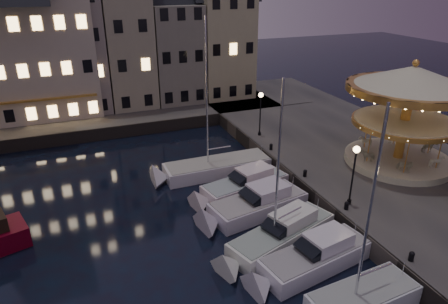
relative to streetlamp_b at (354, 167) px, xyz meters
name	(u,v)px	position (x,y,z in m)	size (l,w,h in m)	color
ground	(257,253)	(-7.20, -1.00, -4.02)	(160.00, 160.00, 0.00)	black
quay_east	(377,166)	(6.80, 5.00, -3.37)	(16.00, 56.00, 1.30)	#474442
quay_north	(84,118)	(-15.20, 27.00, -3.37)	(44.00, 12.00, 1.30)	#474442
quaywall_e	(294,182)	(-1.20, 5.00, -3.37)	(0.15, 44.00, 1.30)	#47423A
quaywall_n	(109,133)	(-13.20, 21.00, -3.37)	(48.00, 0.15, 1.30)	#47423A
streetlamp_b	(354,167)	(0.00, 0.00, 0.00)	(0.44, 0.44, 4.17)	black
streetlamp_c	(260,108)	(0.00, 13.50, 0.00)	(0.44, 0.44, 4.17)	black
streetlamp_d	(408,114)	(11.30, 7.00, 0.00)	(0.44, 0.44, 4.17)	black
bollard_a	(412,256)	(-0.60, -6.00, -2.41)	(0.30, 0.30, 0.57)	black
bollard_b	(347,205)	(-0.60, -0.50, -2.41)	(0.30, 0.30, 0.57)	black
bollard_c	(305,173)	(-0.60, 4.50, -2.41)	(0.30, 0.30, 0.57)	black
bollard_d	(271,146)	(-0.60, 10.00, -2.41)	(0.30, 0.30, 0.57)	black
townhouse_nb	(11,49)	(-21.25, 29.00, 4.26)	(6.16, 8.00, 13.80)	#7E6B5F
townhouse_nc	(72,41)	(-15.20, 29.00, 4.76)	(6.82, 8.00, 14.80)	gray
townhouse_nd	(126,34)	(-9.45, 29.00, 5.26)	(5.50, 8.00, 15.80)	gray
townhouse_ne	(173,44)	(-4.00, 29.00, 3.76)	(6.16, 8.00, 12.80)	gray
townhouse_nf	(221,37)	(2.05, 29.00, 4.26)	(6.82, 8.00, 13.80)	tan
hotel_corner	(9,34)	(-21.20, 29.00, 5.76)	(17.60, 9.00, 16.80)	#C0B49F
motorboat_a	(354,303)	(-4.80, -6.80, -3.48)	(6.78, 2.62, 11.21)	silver
motorboat_b	(310,260)	(-5.04, -3.32, -3.38)	(7.92, 3.50, 2.15)	silver
motorboat_c	(278,237)	(-5.75, -0.79, -3.34)	(8.47, 4.64, 11.36)	silver
motorboat_d	(253,206)	(-5.57, 3.05, -3.38)	(8.03, 3.91, 2.15)	silver
motorboat_e	(241,187)	(-5.30, 5.82, -3.38)	(7.86, 3.68, 2.15)	silver
motorboat_f	(212,168)	(-6.19, 9.85, -3.49)	(10.01, 2.67, 13.35)	silver
carousel	(409,97)	(7.71, 3.86, 2.78)	(9.53, 9.53, 8.34)	beige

